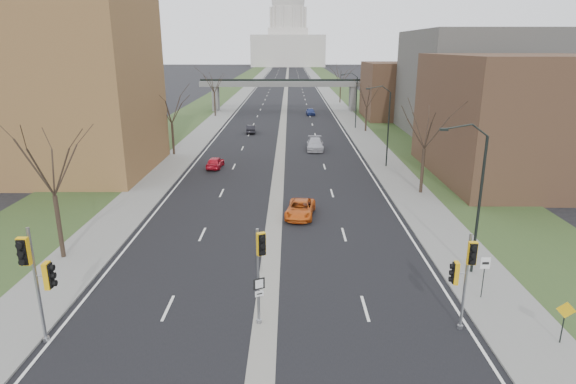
{
  "coord_description": "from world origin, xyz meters",
  "views": [
    {
      "loc": [
        1.17,
        -19.59,
        12.72
      ],
      "look_at": [
        1.07,
        9.01,
        4.06
      ],
      "focal_mm": 30.0,
      "sensor_mm": 36.0,
      "label": 1
    }
  ],
  "objects_px": {
    "car_right_near": "(300,209)",
    "car_left_near": "(215,162)",
    "warning_sign": "(565,316)",
    "car_right_mid": "(315,144)",
    "signal_pole_left": "(37,271)",
    "signal_pole_right": "(464,269)",
    "car_right_far": "(310,112)",
    "speed_limit_sign": "(484,270)",
    "signal_pole_median": "(260,261)",
    "car_left_far": "(251,129)"
  },
  "relations": [
    {
      "from": "car_left_far",
      "to": "car_right_mid",
      "type": "height_order",
      "value": "car_right_mid"
    },
    {
      "from": "car_left_far",
      "to": "car_right_far",
      "type": "height_order",
      "value": "car_right_far"
    },
    {
      "from": "signal_pole_left",
      "to": "car_right_far",
      "type": "bearing_deg",
      "value": 78.36
    },
    {
      "from": "speed_limit_sign",
      "to": "warning_sign",
      "type": "xyz_separation_m",
      "value": [
        1.97,
        -4.02,
        -0.25
      ]
    },
    {
      "from": "signal_pole_right",
      "to": "car_left_far",
      "type": "xyz_separation_m",
      "value": [
        -13.82,
        53.65,
        -2.53
      ]
    },
    {
      "from": "signal_pole_left",
      "to": "car_right_near",
      "type": "relative_size",
      "value": 1.23
    },
    {
      "from": "car_right_near",
      "to": "car_right_mid",
      "type": "xyz_separation_m",
      "value": [
        2.42,
        25.27,
        0.13
      ]
    },
    {
      "from": "signal_pole_right",
      "to": "car_right_near",
      "type": "bearing_deg",
      "value": 118.71
    },
    {
      "from": "signal_pole_left",
      "to": "car_right_mid",
      "type": "distance_m",
      "value": 44.53
    },
    {
      "from": "car_left_near",
      "to": "speed_limit_sign",
      "type": "bearing_deg",
      "value": 126.62
    },
    {
      "from": "signal_pole_median",
      "to": "car_right_near",
      "type": "bearing_deg",
      "value": 57.51
    },
    {
      "from": "speed_limit_sign",
      "to": "car_right_near",
      "type": "relative_size",
      "value": 0.51
    },
    {
      "from": "car_left_near",
      "to": "warning_sign",
      "type": "bearing_deg",
      "value": 125.87
    },
    {
      "from": "speed_limit_sign",
      "to": "car_right_far",
      "type": "height_order",
      "value": "speed_limit_sign"
    },
    {
      "from": "signal_pole_left",
      "to": "signal_pole_right",
      "type": "xyz_separation_m",
      "value": [
        18.61,
        1.12,
        -0.44
      ]
    },
    {
      "from": "signal_pole_left",
      "to": "car_left_near",
      "type": "xyz_separation_m",
      "value": [
        2.63,
        32.51,
        -2.96
      ]
    },
    {
      "from": "signal_pole_left",
      "to": "signal_pole_median",
      "type": "distance_m",
      "value": 9.53
    },
    {
      "from": "car_right_near",
      "to": "car_right_far",
      "type": "height_order",
      "value": "car_right_far"
    },
    {
      "from": "speed_limit_sign",
      "to": "car_left_near",
      "type": "relative_size",
      "value": 0.62
    },
    {
      "from": "signal_pole_median",
      "to": "car_left_far",
      "type": "bearing_deg",
      "value": 70.53
    },
    {
      "from": "car_left_near",
      "to": "car_right_mid",
      "type": "relative_size",
      "value": 0.72
    },
    {
      "from": "signal_pole_right",
      "to": "car_right_near",
      "type": "distance_m",
      "value": 17.46
    },
    {
      "from": "car_right_mid",
      "to": "signal_pole_left",
      "type": "bearing_deg",
      "value": -106.4
    },
    {
      "from": "signal_pole_right",
      "to": "signal_pole_left",
      "type": "bearing_deg",
      "value": -171.79
    },
    {
      "from": "signal_pole_median",
      "to": "car_right_far",
      "type": "distance_m",
      "value": 73.78
    },
    {
      "from": "car_right_near",
      "to": "car_right_mid",
      "type": "height_order",
      "value": "car_right_mid"
    },
    {
      "from": "signal_pole_right",
      "to": "car_right_mid",
      "type": "height_order",
      "value": "signal_pole_right"
    },
    {
      "from": "signal_pole_median",
      "to": "warning_sign",
      "type": "xyz_separation_m",
      "value": [
        13.38,
        -1.47,
        -1.93
      ]
    },
    {
      "from": "speed_limit_sign",
      "to": "signal_pole_left",
      "type": "bearing_deg",
      "value": -170.08
    },
    {
      "from": "signal_pole_left",
      "to": "signal_pole_median",
      "type": "height_order",
      "value": "signal_pole_left"
    },
    {
      "from": "signal_pole_left",
      "to": "warning_sign",
      "type": "distance_m",
      "value": 22.89
    },
    {
      "from": "warning_sign",
      "to": "car_right_mid",
      "type": "relative_size",
      "value": 0.4
    },
    {
      "from": "signal_pole_left",
      "to": "speed_limit_sign",
      "type": "relative_size",
      "value": 2.4
    },
    {
      "from": "car_right_mid",
      "to": "warning_sign",
      "type": "bearing_deg",
      "value": -76.26
    },
    {
      "from": "signal_pole_median",
      "to": "car_left_far",
      "type": "height_order",
      "value": "signal_pole_median"
    },
    {
      "from": "signal_pole_left",
      "to": "signal_pole_median",
      "type": "relative_size",
      "value": 1.13
    },
    {
      "from": "signal_pole_left",
      "to": "signal_pole_right",
      "type": "bearing_deg",
      "value": 2.95
    },
    {
      "from": "speed_limit_sign",
      "to": "car_right_far",
      "type": "bearing_deg",
      "value": 93.81
    },
    {
      "from": "car_left_far",
      "to": "car_right_far",
      "type": "xyz_separation_m",
      "value": [
        9.99,
        20.25,
        0.05
      ]
    },
    {
      "from": "car_right_near",
      "to": "car_left_near",
      "type": "bearing_deg",
      "value": 127.66
    },
    {
      "from": "signal_pole_right",
      "to": "car_right_mid",
      "type": "relative_size",
      "value": 0.93
    },
    {
      "from": "speed_limit_sign",
      "to": "car_left_near",
      "type": "height_order",
      "value": "speed_limit_sign"
    },
    {
      "from": "car_right_near",
      "to": "car_left_far",
      "type": "bearing_deg",
      "value": 107.97
    },
    {
      "from": "speed_limit_sign",
      "to": "car_right_near",
      "type": "xyz_separation_m",
      "value": [
        -9.22,
        12.87,
        -1.07
      ]
    },
    {
      "from": "signal_pole_median",
      "to": "car_right_far",
      "type": "height_order",
      "value": "signal_pole_median"
    },
    {
      "from": "signal_pole_median",
      "to": "car_left_near",
      "type": "bearing_deg",
      "value": 77.91
    },
    {
      "from": "signal_pole_left",
      "to": "warning_sign",
      "type": "xyz_separation_m",
      "value": [
        22.79,
        0.01,
        -2.14
      ]
    },
    {
      "from": "car_right_near",
      "to": "signal_pole_left",
      "type": "bearing_deg",
      "value": -116.68
    },
    {
      "from": "car_right_near",
      "to": "car_right_mid",
      "type": "distance_m",
      "value": 25.38
    },
    {
      "from": "speed_limit_sign",
      "to": "signal_pole_right",
      "type": "bearing_deg",
      "value": -128.22
    }
  ]
}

